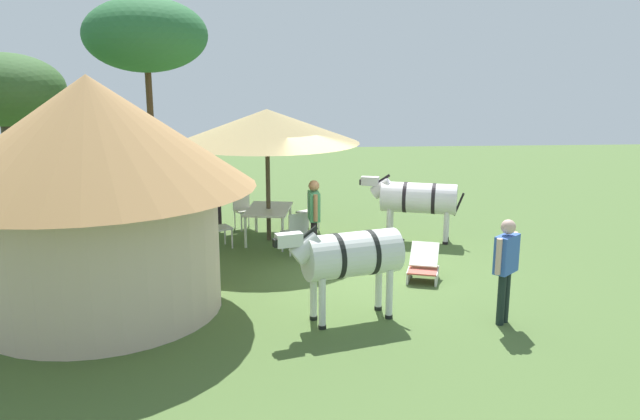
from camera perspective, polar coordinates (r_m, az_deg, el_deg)
ground_plane at (r=12.88m, az=2.83°, el=-5.03°), size 36.00×36.00×0.00m
thatched_hut at (r=10.77m, az=-19.53°, el=2.57°), size 5.15×5.15×3.83m
shade_umbrella at (r=14.29m, az=-4.76°, el=7.47°), size 4.13×4.13×2.99m
patio_dining_table at (r=14.62m, az=-4.61°, el=-0.14°), size 1.61×1.15×0.74m
patio_chair_west_end at (r=13.55m, az=-2.18°, el=-1.80°), size 0.57×0.58×0.90m
patio_chair_east_end at (r=15.44m, az=-0.84°, el=0.08°), size 0.61×0.60×0.90m
patio_chair_near_lawn at (r=15.75m, az=-6.87°, el=0.25°), size 0.58×0.59×0.90m
patio_chair_near_hut at (r=14.12m, az=-9.19°, el=-1.35°), size 0.59×0.58×0.90m
guest_beside_umbrella at (r=15.70m, az=-9.32°, el=1.80°), size 0.28×0.57×1.61m
guest_behind_table at (r=13.10m, az=-0.54°, el=-0.17°), size 0.59×0.24×1.66m
standing_watcher at (r=10.26m, az=16.26°, el=-4.46°), size 0.46×0.47×1.68m
striped_lounge_chair at (r=12.18m, az=9.21°, el=-5.01°), size 0.93×0.75×0.63m
zebra_nearest_camera at (r=14.65m, az=8.60°, el=1.04°), size 1.17×2.29×1.51m
zebra_by_umbrella at (r=9.99m, az=2.59°, el=-4.10°), size 1.11×2.12×1.60m
acacia_tree_far_lawn at (r=17.36m, az=-15.29°, el=14.79°), size 3.13×3.13×5.60m
acacia_tree_left_background at (r=17.07m, az=-26.49°, el=9.52°), size 2.88×2.88×4.22m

